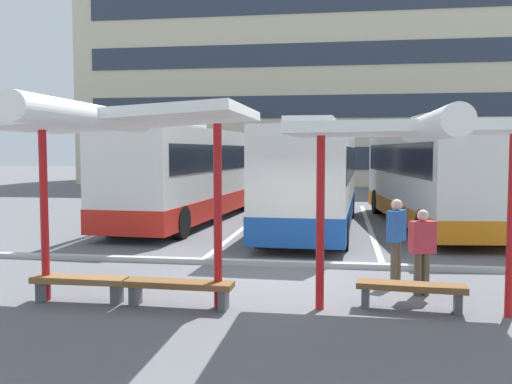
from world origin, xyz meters
name	(u,v)px	position (x,y,z in m)	size (l,w,h in m)	color
ground_plane	(283,280)	(0.00, 0.00, 0.00)	(160.00, 160.00, 0.00)	slate
terminal_building	(329,69)	(0.03, 37.49, 9.51)	(39.31, 13.51, 21.75)	beige
coach_bus_0	(191,174)	(-4.39, 9.11, 1.75)	(3.28, 11.68, 3.75)	silver
coach_bus_1	(314,179)	(0.25, 7.48, 1.70)	(2.91, 10.72, 3.66)	silver
coach_bus_2	(429,175)	(4.17, 8.94, 1.79)	(3.62, 11.45, 3.78)	silver
lane_stripe_0	(138,221)	(-6.41, 8.89, 0.00)	(0.16, 14.00, 0.01)	white
lane_stripe_1	(250,223)	(-2.14, 8.89, 0.00)	(0.16, 14.00, 0.01)	white
lane_stripe_2	(369,225)	(2.14, 8.89, 0.00)	(0.16, 14.00, 0.01)	white
lane_stripe_3	(496,228)	(6.41, 8.89, 0.00)	(0.16, 14.00, 0.01)	white
waiting_shelter_0	(121,123)	(-2.42, -2.46, 3.09)	(4.11, 4.94, 3.36)	red
bench_0	(80,283)	(-3.32, -2.24, 0.34)	(1.66, 0.44, 0.45)	brown
bench_1	(179,288)	(-1.52, -2.30, 0.34)	(1.86, 0.48, 0.45)	brown
waiting_shelter_1	(418,133)	(2.33, -2.31, 2.91)	(3.99, 4.97, 3.13)	red
bench_2	(411,290)	(2.33, -1.88, 0.34)	(1.81, 0.60, 0.45)	brown
platform_kerb	(289,264)	(0.00, 1.38, 0.06)	(44.00, 0.24, 0.12)	#ADADA8
waiting_passenger_0	(422,247)	(2.64, -0.85, 0.90)	(0.50, 0.37, 1.58)	brown
waiting_passenger_1	(396,234)	(2.27, 0.17, 0.97)	(0.43, 0.53, 1.67)	brown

